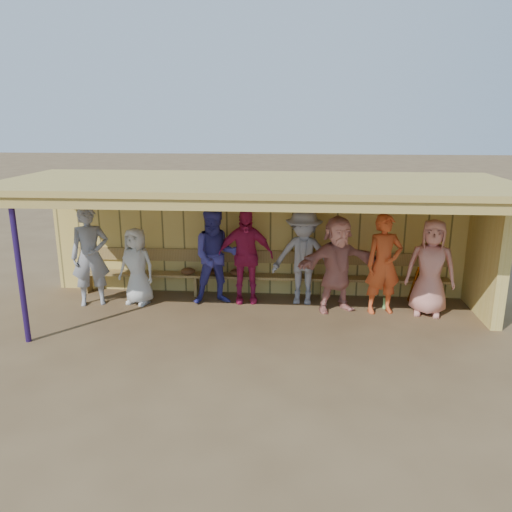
{
  "coord_description": "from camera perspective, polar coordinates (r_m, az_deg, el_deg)",
  "views": [
    {
      "loc": [
        0.71,
        -8.59,
        3.51
      ],
      "look_at": [
        0.0,
        0.35,
        1.05
      ],
      "focal_mm": 35.0,
      "sensor_mm": 36.0,
      "label": 1
    }
  ],
  "objects": [
    {
      "name": "player_d",
      "position": [
        9.74,
        -1.25,
        0.02
      ],
      "size": [
        1.15,
        0.59,
        1.87
      ],
      "primitive_type": "imported",
      "rotation": [
        0.0,
        0.0,
        0.13
      ],
      "color": "#B71D50",
      "rests_on": "ground"
    },
    {
      "name": "dugout_structure",
      "position": [
        9.45,
        2.52,
        4.26
      ],
      "size": [
        8.8,
        3.2,
        2.5
      ],
      "color": "#D7BA5B",
      "rests_on": "ground"
    },
    {
      "name": "player_h",
      "position": [
        9.65,
        19.34,
        -1.27
      ],
      "size": [
        0.98,
        0.75,
        1.79
      ],
      "primitive_type": "imported",
      "rotation": [
        0.0,
        0.0,
        -0.23
      ],
      "color": "tan",
      "rests_on": "ground"
    },
    {
      "name": "dugout_equipment",
      "position": [
        10.08,
        -0.7,
        -2.1
      ],
      "size": [
        5.29,
        0.62,
        0.8
      ],
      "color": "#CB6517",
      "rests_on": "ground"
    },
    {
      "name": "player_e",
      "position": [
        9.69,
        5.44,
        -0.12
      ],
      "size": [
        1.28,
        0.82,
        1.87
      ],
      "primitive_type": "imported",
      "rotation": [
        0.0,
        0.0,
        -0.1
      ],
      "color": "gray",
      "rests_on": "ground"
    },
    {
      "name": "player_b",
      "position": [
        9.96,
        -13.47,
        -1.12
      ],
      "size": [
        0.84,
        0.65,
        1.52
      ],
      "primitive_type": "imported",
      "rotation": [
        0.0,
        0.0,
        -0.26
      ],
      "color": "silver",
      "rests_on": "ground"
    },
    {
      "name": "ground",
      "position": [
        9.3,
        -0.17,
        -6.82
      ],
      "size": [
        90.0,
        90.0,
        0.0
      ],
      "primitive_type": "plane",
      "color": "brown",
      "rests_on": "ground"
    },
    {
      "name": "player_f",
      "position": [
        9.4,
        9.25,
        -0.92
      ],
      "size": [
        1.76,
        1.13,
        1.82
      ],
      "primitive_type": "imported",
      "rotation": [
        0.0,
        0.0,
        0.38
      ],
      "color": "tan",
      "rests_on": "ground"
    },
    {
      "name": "player_g",
      "position": [
        9.47,
        14.39,
        -0.92
      ],
      "size": [
        0.76,
        0.58,
        1.87
      ],
      "primitive_type": "imported",
      "rotation": [
        0.0,
        0.0,
        0.21
      ],
      "color": "#D14E21",
      "rests_on": "ground"
    },
    {
      "name": "player_a",
      "position": [
        10.1,
        -18.42,
        -0.02
      ],
      "size": [
        0.83,
        0.68,
        1.94
      ],
      "primitive_type": "imported",
      "rotation": [
        0.0,
        0.0,
        0.36
      ],
      "color": "gray",
      "rests_on": "ground"
    },
    {
      "name": "bench",
      "position": [
        10.18,
        0.34,
        -1.7
      ],
      "size": [
        7.6,
        0.34,
        0.93
      ],
      "color": "#9D7D43",
      "rests_on": "ground"
    },
    {
      "name": "player_c",
      "position": [
        9.68,
        -4.58,
        -0.01
      ],
      "size": [
        1.08,
        0.93,
        1.91
      ],
      "primitive_type": "imported",
      "rotation": [
        0.0,
        0.0,
        0.24
      ],
      "color": "#383695",
      "rests_on": "ground"
    }
  ]
}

